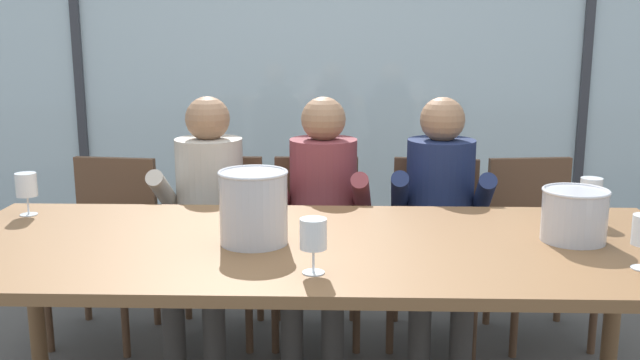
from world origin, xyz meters
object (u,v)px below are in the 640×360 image
Objects in this scene: dining_table at (317,258)px; person_beige_jumper at (207,206)px; wine_glass_near_bucket at (26,186)px; wine_glass_by_right_taster at (313,236)px; chair_left_of_center at (218,232)px; ice_bucket_primary at (254,206)px; chair_center at (316,233)px; chair_near_curtain at (109,234)px; wine_glass_center_pour at (591,192)px; chair_right_of_center at (434,235)px; person_navy_polo at (440,208)px; chair_near_window_right at (534,234)px; person_maroon_top at (321,207)px; ice_bucket_secondary at (574,214)px.

person_beige_jumper reaches higher than dining_table.
wine_glass_near_bucket is 1.36m from wine_glass_by_right_taster.
chair_left_of_center is at bearing 112.13° from wine_glass_by_right_taster.
ice_bucket_primary reaches higher than wine_glass_by_right_taster.
ice_bucket_primary reaches higher than wine_glass_near_bucket.
wine_glass_by_right_taster is at bearing -62.06° from person_beige_jumper.
dining_table is 1.11m from chair_left_of_center.
chair_center is at bearing 91.65° from wine_glass_by_right_taster.
chair_center is (1.02, 0.05, 0.00)m from chair_near_curtain.
wine_glass_by_right_taster reaches higher than chair_near_curtain.
wine_glass_center_pour is (1.06, 0.31, 0.18)m from dining_table.
chair_right_of_center reaches higher than dining_table.
dining_table is at bearing -112.21° from chair_right_of_center.
chair_left_of_center is (-0.52, 0.96, -0.19)m from dining_table.
person_navy_polo is 4.55× the size of ice_bucket_primary.
ice_bucket_primary is (0.84, -0.94, 0.38)m from chair_near_curtain.
person_navy_polo is 6.81× the size of wine_glass_center_pour.
chair_center is at bearing 28.74° from wine_glass_near_bucket.
person_maroon_top is at bearing -178.26° from chair_near_window_right.
wine_glass_center_pour is (0.15, 0.27, 0.02)m from ice_bucket_secondary.
ice_bucket_secondary is at bearing -105.10° from chair_near_window_right.
wine_glass_by_right_taster is at bearing -90.00° from dining_table.
wine_glass_near_bucket is (-1.73, -0.47, 0.20)m from person_navy_polo.
ice_bucket_secondary is (1.13, 0.06, -0.04)m from ice_bucket_primary.
wine_glass_center_pour reaches higher than dining_table.
wine_glass_near_bucket is (-0.13, -0.58, 0.37)m from chair_near_curtain.
ice_bucket_primary is (0.33, -0.82, 0.21)m from person_beige_jumper.
dining_table is 15.34× the size of wine_glass_center_pour.
chair_left_of_center reaches higher than dining_table.
wine_glass_by_right_taster is (0.01, -1.13, 0.19)m from person_maroon_top.
wine_glass_center_pour reaches higher than chair_right_of_center.
ice_bucket_primary is at bearing -41.11° from chair_near_curtain.
chair_center is 3.32× the size of ice_bucket_primary.
chair_near_window_right is 0.73× the size of person_maroon_top.
ice_bucket_secondary is at bearing -16.91° from chair_near_curtain.
person_maroon_top is (0.52, -0.16, 0.17)m from chair_left_of_center.
wine_glass_center_pour is (2.24, -0.03, -0.00)m from wine_glass_near_bucket.
ice_bucket_primary reaches higher than chair_right_of_center.
chair_center is 4.97× the size of wine_glass_center_pour.
ice_bucket_secondary reaches higher than wine_glass_by_right_taster.
wine_glass_by_right_taster is (-0.55, -1.13, 0.19)m from person_navy_polo.
wine_glass_near_bucket is (-1.18, 0.34, 0.18)m from dining_table.
wine_glass_near_bucket is at bearing -152.85° from chair_center.
chair_near_curtain and chair_center have the same top height.
ice_bucket_secondary reaches higher than wine_glass_near_bucket.
chair_center is 4.97× the size of wine_glass_near_bucket.
person_maroon_top is at bearing 90.51° from dining_table.
chair_right_of_center is 4.97× the size of wine_glass_center_pour.
chair_center is at bearing 172.95° from chair_near_window_right.
chair_left_of_center is 1.56m from chair_near_window_right.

